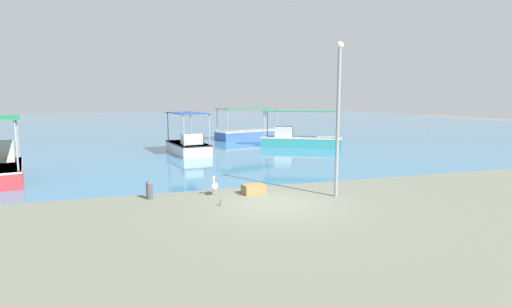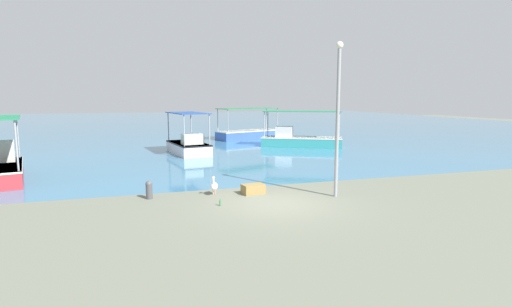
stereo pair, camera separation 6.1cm
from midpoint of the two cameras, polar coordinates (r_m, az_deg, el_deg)
ground at (r=14.99m, az=2.91°, el=-7.20°), size 120.00×120.00×0.00m
harbor_water at (r=61.88m, az=-12.75°, el=4.21°), size 110.00×90.00×0.00m
fishing_boat_near_left at (r=32.21m, az=6.32°, el=2.12°), size 6.51×4.75×2.85m
fishing_boat_outer at (r=37.89m, az=-1.05°, el=2.97°), size 6.54×3.93×2.91m
fishing_boat_far_left at (r=28.29m, az=-9.54°, el=1.20°), size 2.72×4.83×2.87m
pelican at (r=16.31m, az=-5.89°, el=-4.61°), size 0.47×0.77×0.80m
lamp_post at (r=15.92m, az=11.71°, el=5.88°), size 0.28×0.28×6.04m
mooring_bollard at (r=16.14m, az=-14.93°, el=-4.95°), size 0.26×0.26×0.72m
cargo_crate at (r=16.45m, az=-0.30°, el=-5.10°), size 0.96×0.70×0.39m
glass_bottle at (r=14.76m, az=-5.00°, el=-7.03°), size 0.07×0.07×0.27m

